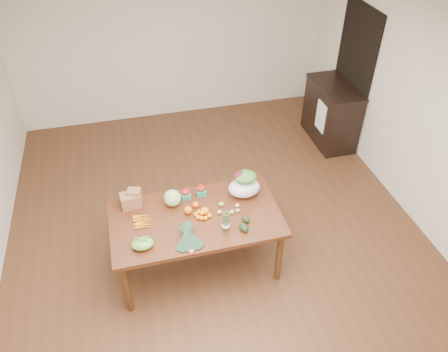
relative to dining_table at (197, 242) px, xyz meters
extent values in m
plane|color=#50301B|center=(0.31, 0.45, -0.38)|extent=(6.00, 6.00, 0.00)
cube|color=white|center=(0.31, 0.45, 2.33)|extent=(5.00, 6.00, 0.02)
cube|color=silver|center=(0.31, 3.45, 0.98)|extent=(5.00, 0.02, 2.70)
cube|color=silver|center=(2.81, 0.45, 0.98)|extent=(0.02, 6.00, 2.70)
cube|color=#542613|center=(0.00, 0.00, 0.00)|extent=(1.78, 0.99, 0.75)
cube|color=black|center=(2.79, 2.05, 0.68)|extent=(0.02, 1.00, 2.10)
cube|color=black|center=(2.53, 2.02, 0.10)|extent=(0.52, 1.02, 0.94)
cube|color=white|center=(2.27, 1.85, 0.18)|extent=(0.02, 0.28, 0.45)
sphere|color=#B3DC7F|center=(-0.20, 0.25, 0.47)|extent=(0.19, 0.19, 0.19)
sphere|color=orange|center=(-0.07, 0.08, 0.42)|extent=(0.09, 0.09, 0.09)
sphere|color=orange|center=(0.03, 0.15, 0.41)|extent=(0.07, 0.07, 0.07)
sphere|color=orange|center=(0.11, 0.02, 0.42)|extent=(0.08, 0.08, 0.08)
ellipsoid|color=#5FB93E|center=(-0.58, -0.29, 0.42)|extent=(0.22, 0.16, 0.10)
ellipsoid|color=tan|center=(0.25, -0.01, 0.40)|extent=(0.05, 0.05, 0.04)
ellipsoid|color=tan|center=(0.38, -0.04, 0.40)|extent=(0.05, 0.05, 0.04)
ellipsoid|color=tan|center=(0.46, 0.04, 0.40)|extent=(0.05, 0.05, 0.05)
ellipsoid|color=tan|center=(0.30, 0.10, 0.40)|extent=(0.06, 0.05, 0.05)
ellipsoid|color=tan|center=(0.45, -0.03, 0.40)|extent=(0.05, 0.05, 0.04)
ellipsoid|color=black|center=(0.43, -0.31, 0.41)|extent=(0.11, 0.14, 0.08)
ellipsoid|color=black|center=(0.49, -0.19, 0.41)|extent=(0.10, 0.12, 0.07)
camera|label=1|loc=(-0.52, -3.26, 3.57)|focal=35.00mm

